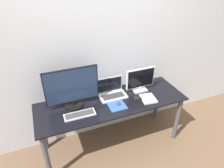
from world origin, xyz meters
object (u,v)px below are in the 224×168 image
Objects in this scene: monitor_right at (140,80)px; book at (148,99)px; keyboard at (80,115)px; power_brick at (137,99)px; monitor_left at (72,88)px; laptop at (111,91)px; mouse at (119,103)px.

monitor_right is 0.27m from book.
keyboard is 4.13× the size of power_brick.
monitor_left is 1.78× the size of laptop.
keyboard is (-0.48, -0.25, -0.05)m from laptop.
mouse is at bearing -89.73° from laptop.
monitor_left is 0.31m from keyboard.
monitor_right is 1.13× the size of laptop.
power_brick reaches higher than book.
laptop reaches higher than book.
monitor_left is 2.75× the size of book.
monitor_right is 1.11× the size of keyboard.
mouse reaches higher than power_brick.
laptop reaches higher than mouse.
keyboard is 0.48m from mouse.
laptop is at bearing 27.13° from keyboard.
mouse is 0.27× the size of book.
book reaches higher than keyboard.
book is (0.89, -0.22, -0.23)m from monitor_left.
book is at bearing -34.00° from laptop.
laptop is at bearing 90.27° from mouse.
laptop is 5.77× the size of mouse.
mouse is at bearing 174.90° from book.
mouse is (-0.39, -0.19, -0.14)m from monitor_right.
book is at bearing -5.10° from mouse.
laptop is 4.05× the size of power_brick.
laptop is 0.54m from keyboard.
laptop is 0.98× the size of keyboard.
laptop is 0.34m from power_brick.
monitor_right is (0.89, 0.00, -0.08)m from monitor_left.
book is (0.39, -0.03, -0.01)m from mouse.
monitor_right is at bearing 53.99° from power_brick.
monitor_right reaches higher than book.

